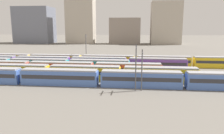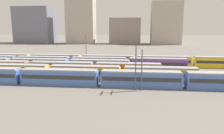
{
  "view_description": "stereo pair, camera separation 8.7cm",
  "coord_description": "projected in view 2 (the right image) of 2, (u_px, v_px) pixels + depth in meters",
  "views": [
    {
      "loc": [
        37.51,
        -47.82,
        13.48
      ],
      "look_at": [
        31.13,
        13.0,
        2.04
      ],
      "focal_mm": 34.66,
      "sensor_mm": 36.0,
      "label": 1
    },
    {
      "loc": [
        37.59,
        -47.81,
        13.48
      ],
      "look_at": [
        31.13,
        13.0,
        2.04
      ],
      "focal_mm": 34.66,
      "sensor_mm": 36.0,
      "label": 2
    }
  ],
  "objects": [
    {
      "name": "catenary_pole_0",
      "position": [
        142.0,
        68.0,
        45.34
      ],
      "size": [
        0.24,
        3.2,
        8.87
      ],
      "color": "#4C4C51",
      "rests_on": "ground_plane"
    },
    {
      "name": "distant_building_2",
      "position": [
        125.0,
        31.0,
        172.59
      ],
      "size": [
        24.25,
        13.59,
        20.27
      ],
      "primitive_type": "cube",
      "color": "gray",
      "rests_on": "ground_plane"
    },
    {
      "name": "train_track_5",
      "position": [
        136.0,
        61.0,
        74.24
      ],
      "size": [
        112.5,
        3.06,
        3.75
      ],
      "color": "yellow",
      "rests_on": "ground_plane"
    },
    {
      "name": "distant_building_1",
      "position": [
        81.0,
        19.0,
        174.61
      ],
      "size": [
        22.2,
        14.49,
        38.78
      ],
      "primitive_type": "cube",
      "color": "#B2A899",
      "rests_on": "ground_plane"
    },
    {
      "name": "train_track_0",
      "position": [
        184.0,
        80.0,
        47.72
      ],
      "size": [
        112.5,
        3.06,
        3.75
      ],
      "color": "#4C70BC",
      "rests_on": "ground_plane"
    },
    {
      "name": "train_track_3",
      "position": [
        40.0,
        64.0,
        67.16
      ],
      "size": [
        55.8,
        3.06,
        3.75
      ],
      "color": "teal",
      "rests_on": "ground_plane"
    },
    {
      "name": "ground_plane",
      "position": [
        11.0,
        72.0,
        65.82
      ],
      "size": [
        600.0,
        600.0,
        0.0
      ],
      "primitive_type": "plane",
      "color": "#666059"
    },
    {
      "name": "catenary_pole_2",
      "position": [
        136.0,
        65.0,
        45.3
      ],
      "size": [
        0.24,
        3.2,
        9.87
      ],
      "color": "#4C4C51",
      "rests_on": "ground_plane"
    },
    {
      "name": "distant_building_3",
      "position": [
        166.0,
        23.0,
        168.18
      ],
      "size": [
        22.67,
        16.21,
        32.46
      ],
      "primitive_type": "cube",
      "color": "#B2A899",
      "rests_on": "ground_plane"
    },
    {
      "name": "train_track_2",
      "position": [
        61.0,
        68.0,
        61.16
      ],
      "size": [
        55.8,
        3.06,
        3.75
      ],
      "color": "#BC4C38",
      "rests_on": "ground_plane"
    },
    {
      "name": "train_track_4",
      "position": [
        71.0,
        62.0,
        71.38
      ],
      "size": [
        74.7,
        3.06,
        3.75
      ],
      "color": "#6B429E",
      "rests_on": "ground_plane"
    },
    {
      "name": "catenary_pole_1",
      "position": [
        86.0,
        48.0,
        78.01
      ],
      "size": [
        0.24,
        3.2,
        10.81
      ],
      "color": "#4C4C51",
      "rests_on": "ground_plane"
    },
    {
      "name": "train_track_1",
      "position": [
        50.0,
        72.0,
        56.22
      ],
      "size": [
        74.7,
        3.06,
        3.75
      ],
      "color": "yellow",
      "rests_on": "ground_plane"
    },
    {
      "name": "distant_building_0",
      "position": [
        35.0,
        25.0,
        179.54
      ],
      "size": [
        29.32,
        20.31,
        29.28
      ],
      "primitive_type": "cube",
      "color": "slate",
      "rests_on": "ground_plane"
    }
  ]
}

